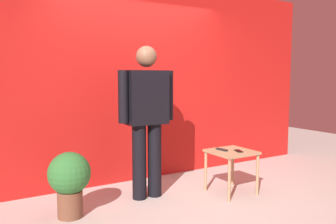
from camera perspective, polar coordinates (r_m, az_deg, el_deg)
The scene contains 7 objects.
ground_plane at distance 4.05m, azimuth 4.20°, elevation -15.33°, with size 12.00×12.00×0.00m, color #B7B2A8.
back_wall_red at distance 4.93m, azimuth -4.71°, elevation 5.01°, with size 6.13×0.12×2.78m, color red.
standing_person at distance 4.14m, azimuth -3.51°, elevation -0.32°, with size 0.71×0.26×1.82m.
side_table at distance 4.46m, azimuth 10.34°, elevation -7.28°, with size 0.51×0.51×0.54m.
cell_phone at distance 4.41m, azimuth 11.46°, elevation -6.27°, with size 0.07×0.14×0.01m, color black.
tv_remote at distance 4.43m, azimuth 8.79°, elevation -6.10°, with size 0.04×0.17×0.02m, color black.
potted_plant at distance 3.80m, azimuth -15.82°, elevation -10.48°, with size 0.44×0.44×0.69m.
Camera 1 is at (-2.18, -3.08, 1.46)m, focal length 37.23 mm.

